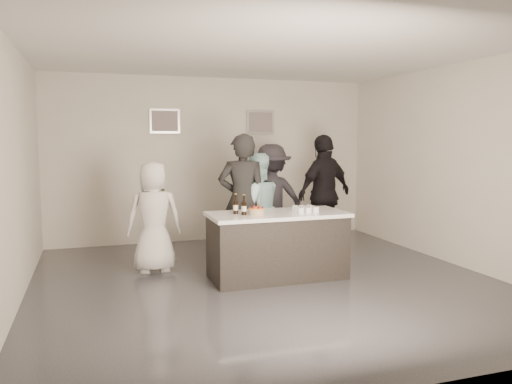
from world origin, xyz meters
TOP-DOWN VIEW (x-y plane):
  - floor at (0.00, 0.00)m, footprint 6.00×6.00m
  - ceiling at (0.00, 0.00)m, footprint 6.00×6.00m
  - wall_back at (0.00, 3.00)m, footprint 6.00×0.04m
  - wall_front at (0.00, -3.00)m, footprint 6.00×0.04m
  - wall_left at (-3.00, 0.00)m, footprint 0.04×6.00m
  - wall_right at (3.00, 0.00)m, footprint 0.04×6.00m
  - picture_left at (-0.90, 2.97)m, footprint 0.54×0.04m
  - picture_right at (0.90, 2.97)m, footprint 0.54×0.04m
  - bar_counter at (0.19, 0.16)m, footprint 1.86×0.86m
  - cake at (-0.13, 0.08)m, footprint 0.21×0.21m
  - beer_bottle_a at (-0.37, 0.22)m, footprint 0.07×0.07m
  - beer_bottle_b at (-0.30, 0.09)m, footprint 0.07×0.07m
  - tumbler_cluster at (0.58, 0.10)m, footprint 0.30×0.30m
  - candles at (-0.11, -0.15)m, footprint 0.24×0.08m
  - person_main_black at (-0.09, 0.87)m, footprint 0.82×0.65m
  - person_main_blue at (0.17, 1.01)m, footprint 0.84×0.67m
  - person_guest_left at (-1.35, 1.02)m, footprint 0.80×0.54m
  - person_guest_right at (1.49, 1.38)m, footprint 1.24×0.86m
  - person_guest_back at (0.66, 1.67)m, footprint 1.24×0.82m

SIDE VIEW (x-z plane):
  - floor at x=0.00m, z-range 0.00..0.00m
  - bar_counter at x=0.19m, z-range 0.00..0.90m
  - person_guest_left at x=-1.35m, z-range 0.00..1.58m
  - person_main_blue at x=0.17m, z-range 0.00..1.68m
  - person_guest_back at x=0.66m, z-range 0.00..1.80m
  - candles at x=-0.11m, z-range 0.90..0.91m
  - cake at x=-0.13m, z-range 0.90..0.98m
  - tumbler_cluster at x=0.58m, z-range 0.90..0.98m
  - person_guest_right at x=1.49m, z-range 0.00..1.96m
  - person_main_black at x=-0.09m, z-range 0.00..1.96m
  - beer_bottle_a at x=-0.37m, z-range 0.90..1.16m
  - beer_bottle_b at x=-0.30m, z-range 0.90..1.16m
  - wall_back at x=0.00m, z-range 0.00..3.00m
  - wall_front at x=0.00m, z-range 0.00..3.00m
  - wall_left at x=-3.00m, z-range 0.00..3.00m
  - wall_right at x=3.00m, z-range 0.00..3.00m
  - picture_left at x=-0.90m, z-range 1.98..2.42m
  - picture_right at x=0.90m, z-range 1.98..2.42m
  - ceiling at x=0.00m, z-range 3.00..3.00m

